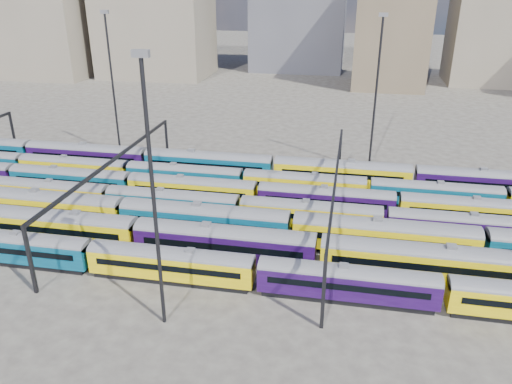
% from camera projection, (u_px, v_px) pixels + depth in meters
% --- Properties ---
extents(ground, '(500.00, 500.00, 0.00)m').
position_uv_depth(ground, '(258.00, 224.00, 67.26)').
color(ground, '#3C3833').
rests_on(ground, ground).
extents(rake_0, '(112.61, 2.75, 4.61)m').
position_uv_depth(rake_0, '(256.00, 270.00, 52.31)').
color(rake_0, black).
rests_on(rake_0, ground).
extents(rake_1, '(150.77, 3.15, 5.31)m').
position_uv_depth(rake_1, '(225.00, 240.00, 57.49)').
color(rake_1, black).
rests_on(rake_1, ground).
extents(rake_2, '(131.53, 3.21, 5.41)m').
position_uv_depth(rake_2, '(123.00, 211.00, 64.56)').
color(rake_2, black).
rests_on(rake_2, ground).
extents(rake_3, '(113.22, 2.76, 4.64)m').
position_uv_depth(rake_3, '(385.00, 218.00, 63.41)').
color(rake_3, black).
rests_on(rake_3, ground).
extents(rake_4, '(115.62, 2.82, 4.74)m').
position_uv_depth(rake_4, '(257.00, 192.00, 70.94)').
color(rake_4, black).
rests_on(rake_4, ground).
extents(rake_5, '(111.81, 2.73, 4.58)m').
position_uv_depth(rake_5, '(243.00, 178.00, 76.03)').
color(rake_5, black).
rests_on(rake_5, ground).
extents(rake_6, '(107.42, 3.15, 5.30)m').
position_uv_depth(rake_6, '(208.00, 162.00, 81.58)').
color(rake_6, black).
rests_on(rake_6, ground).
extents(gantry_1, '(0.35, 40.35, 8.03)m').
position_uv_depth(gantry_1, '(114.00, 167.00, 68.04)').
color(gantry_1, black).
rests_on(gantry_1, ground).
extents(gantry_2, '(0.35, 40.35, 8.03)m').
position_uv_depth(gantry_2, '(336.00, 183.00, 62.81)').
color(gantry_2, black).
rests_on(gantry_2, ground).
extents(mast_1, '(1.40, 0.50, 25.60)m').
position_uv_depth(mast_1, '(112.00, 81.00, 86.73)').
color(mast_1, black).
rests_on(mast_1, ground).
extents(mast_2, '(1.40, 0.50, 25.60)m').
position_uv_depth(mast_2, '(153.00, 189.00, 42.75)').
color(mast_2, black).
rests_on(mast_2, ground).
extents(mast_3, '(1.40, 0.50, 25.60)m').
position_uv_depth(mast_3, '(376.00, 89.00, 80.68)').
color(mast_3, black).
rests_on(mast_3, ground).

